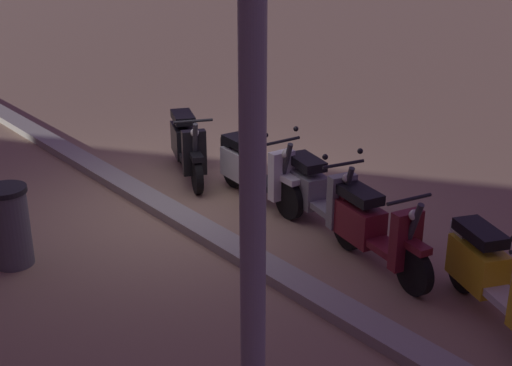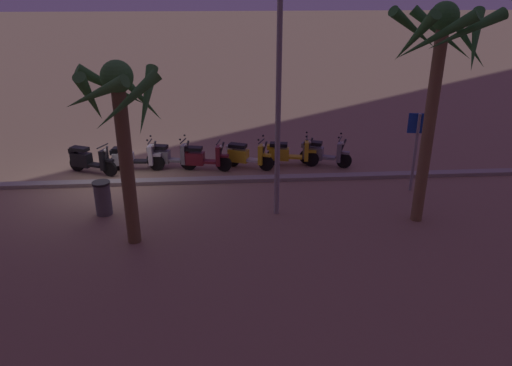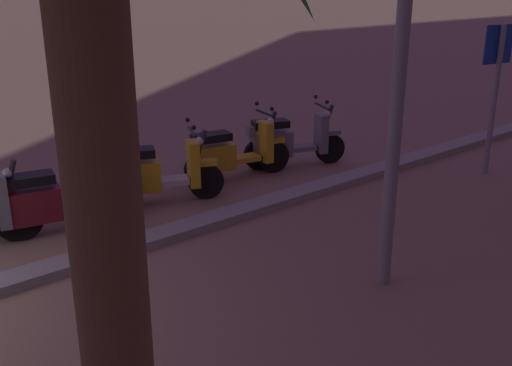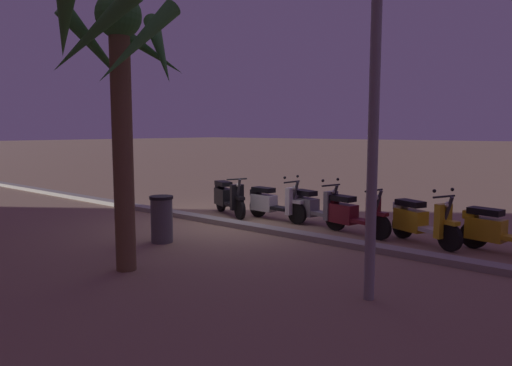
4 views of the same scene
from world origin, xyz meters
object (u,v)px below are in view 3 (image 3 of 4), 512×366
at_px(scooter_grey_last_in_row, 287,141).
at_px(scooter_yellow_second_in_line, 230,153).
at_px(crossing_sign, 495,83).
at_px(scooter_yellow_far_back, 154,173).
at_px(scooter_maroon_tail_end, 56,200).

relative_size(scooter_grey_last_in_row, scooter_yellow_second_in_line, 0.93).
distance_m(scooter_grey_last_in_row, crossing_sign, 3.46).
distance_m(scooter_yellow_second_in_line, crossing_sign, 4.37).
distance_m(scooter_grey_last_in_row, scooter_yellow_second_in_line, 1.16).
height_order(scooter_grey_last_in_row, scooter_yellow_far_back, same).
bearing_deg(crossing_sign, scooter_grey_last_in_row, -45.22).
xyz_separation_m(scooter_yellow_far_back, crossing_sign, (-4.96, 2.27, 1.05)).
height_order(scooter_grey_last_in_row, scooter_maroon_tail_end, scooter_grey_last_in_row).
relative_size(scooter_grey_last_in_row, crossing_sign, 0.72).
xyz_separation_m(scooter_yellow_second_in_line, crossing_sign, (-3.48, 2.42, 1.06)).
bearing_deg(scooter_grey_last_in_row, scooter_yellow_far_back, 1.52).
distance_m(scooter_maroon_tail_end, crossing_sign, 6.87).
height_order(scooter_grey_last_in_row, scooter_yellow_second_in_line, same).
relative_size(scooter_grey_last_in_row, scooter_yellow_far_back, 1.05).
relative_size(scooter_grey_last_in_row, scooter_maroon_tail_end, 0.99).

